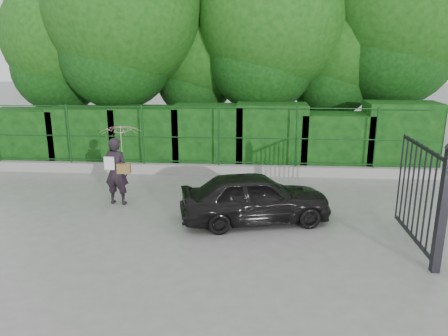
{
  "coord_description": "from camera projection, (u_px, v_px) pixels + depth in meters",
  "views": [
    {
      "loc": [
        1.42,
        -8.24,
        3.76
      ],
      "look_at": [
        0.77,
        1.3,
        1.1
      ],
      "focal_mm": 35.0,
      "sensor_mm": 36.0,
      "label": 1
    }
  ],
  "objects": [
    {
      "name": "woman",
      "position": [
        120.0,
        152.0,
        10.55
      ],
      "size": [
        0.99,
        1.01,
        1.97
      ],
      "color": "black",
      "rests_on": "ground"
    },
    {
      "name": "ground",
      "position": [
        182.0,
        235.0,
        9.02
      ],
      "size": [
        80.0,
        80.0,
        0.0
      ],
      "primitive_type": "plane",
      "color": "gray"
    },
    {
      "name": "hedge",
      "position": [
        213.0,
        137.0,
        14.04
      ],
      "size": [
        14.2,
        1.2,
        2.13
      ],
      "color": "black",
      "rests_on": "ground"
    },
    {
      "name": "kerb",
      "position": [
        206.0,
        170.0,
        13.31
      ],
      "size": [
        14.0,
        0.25,
        0.3
      ],
      "primitive_type": "cube",
      "color": "#9E9E99",
      "rests_on": "ground"
    },
    {
      "name": "fence",
      "position": [
        213.0,
        136.0,
        13.01
      ],
      "size": [
        14.13,
        0.06,
        1.8
      ],
      "color": "#123F16",
      "rests_on": "kerb"
    },
    {
      "name": "trees",
      "position": [
        247.0,
        21.0,
        15.15
      ],
      "size": [
        17.1,
        6.15,
        8.08
      ],
      "color": "black",
      "rests_on": "ground"
    },
    {
      "name": "gate",
      "position": [
        432.0,
        198.0,
        7.71
      ],
      "size": [
        0.22,
        2.33,
        2.36
      ],
      "color": "black",
      "rests_on": "ground"
    },
    {
      "name": "car",
      "position": [
        255.0,
        197.0,
        9.61
      ],
      "size": [
        3.51,
        2.03,
        1.12
      ],
      "primitive_type": "imported",
      "rotation": [
        0.0,
        0.0,
        1.8
      ],
      "color": "black",
      "rests_on": "ground"
    }
  ]
}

